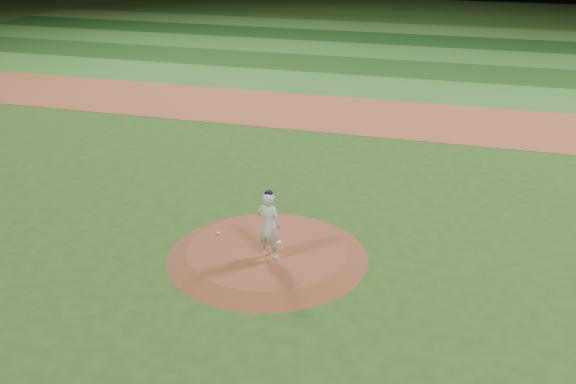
{
  "coord_description": "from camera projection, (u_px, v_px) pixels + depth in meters",
  "views": [
    {
      "loc": [
        4.86,
        -14.69,
        8.65
      ],
      "look_at": [
        0.0,
        2.0,
        1.1
      ],
      "focal_mm": 40.0,
      "sensor_mm": 36.0,
      "label": 1
    }
  ],
  "objects": [
    {
      "name": "pitchers_mound",
      "position": [
        268.0,
        252.0,
        17.57
      ],
      "size": [
        5.5,
        5.5,
        0.25
      ],
      "primitive_type": "cone",
      "color": "brown",
      "rests_on": "ground"
    },
    {
      "name": "outfield_stripe_0",
      "position": [
        378.0,
        87.0,
        34.79
      ],
      "size": [
        70.0,
        5.0,
        0.02
      ],
      "primitive_type": "cube",
      "color": "#37732A",
      "rests_on": "ground"
    },
    {
      "name": "outfield_stripe_5",
      "position": [
        422.0,
        20.0,
        56.81
      ],
      "size": [
        70.0,
        5.0,
        0.02
      ],
      "primitive_type": "cube",
      "color": "#254A17",
      "rests_on": "ground"
    },
    {
      "name": "pitching_rubber",
      "position": [
        271.0,
        242.0,
        17.85
      ],
      "size": [
        0.57,
        0.27,
        0.03
      ],
      "primitive_type": "cube",
      "rotation": [
        0.0,
        0.0,
        0.25
      ],
      "color": "silver",
      "rests_on": "pitchers_mound"
    },
    {
      "name": "outfield_stripe_2",
      "position": [
        401.0,
        52.0,
        43.6
      ],
      "size": [
        70.0,
        5.0,
        0.02
      ],
      "primitive_type": "cube",
      "color": "#306C27",
      "rests_on": "ground"
    },
    {
      "name": "rosin_bag",
      "position": [
        218.0,
        233.0,
        18.31
      ],
      "size": [
        0.12,
        0.12,
        0.07
      ],
      "primitive_type": "ellipsoid",
      "color": "white",
      "rests_on": "pitchers_mound"
    },
    {
      "name": "outfield_stripe_1",
      "position": [
        391.0,
        68.0,
        39.2
      ],
      "size": [
        70.0,
        5.0,
        0.02
      ],
      "primitive_type": "cube",
      "color": "#1A4516",
      "rests_on": "ground"
    },
    {
      "name": "infield_dirt_band",
      "position": [
        360.0,
        115.0,
        29.95
      ],
      "size": [
        70.0,
        6.0,
        0.02
      ],
      "primitive_type": "cube",
      "color": "#9B5130",
      "rests_on": "ground"
    },
    {
      "name": "ground",
      "position": [
        268.0,
        256.0,
        17.62
      ],
      "size": [
        120.0,
        120.0,
        0.0
      ],
      "primitive_type": "plane",
      "color": "#2C511A",
      "rests_on": "ground"
    },
    {
      "name": "outfield_stripe_4",
      "position": [
        416.0,
        29.0,
        52.41
      ],
      "size": [
        70.0,
        5.0,
        0.02
      ],
      "primitive_type": "cube",
      "color": "#396F28",
      "rests_on": "ground"
    },
    {
      "name": "outfield_stripe_3",
      "position": [
        409.0,
        40.0,
        48.0
      ],
      "size": [
        70.0,
        5.0,
        0.02
      ],
      "primitive_type": "cube",
      "color": "#163E14",
      "rests_on": "ground"
    },
    {
      "name": "pitcher_on_mound",
      "position": [
        269.0,
        225.0,
        16.71
      ],
      "size": [
        0.77,
        0.6,
        1.93
      ],
      "color": "white",
      "rests_on": "pitchers_mound"
    }
  ]
}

